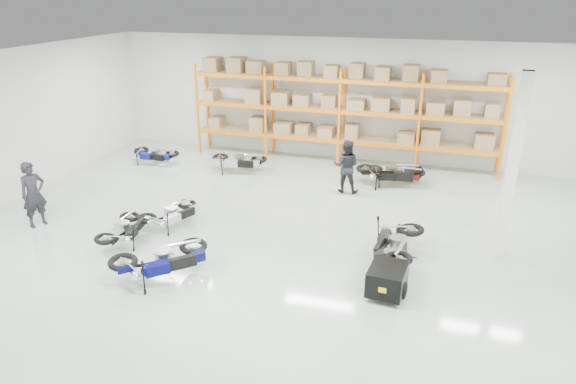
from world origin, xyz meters
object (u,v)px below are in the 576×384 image
(person_back, at_px, (346,166))
(person_left, at_px, (34,194))
(trailer, at_px, (387,279))
(moto_back_c, at_px, (391,168))
(moto_silver_left, at_px, (171,210))
(moto_touring_right, at_px, (395,238))
(moto_blue_centre, at_px, (162,254))
(moto_black_far_left, at_px, (125,225))
(moto_back_b, at_px, (238,158))
(moto_back_d, at_px, (395,170))
(moto_back_a, at_px, (153,151))

(person_back, bearing_deg, person_left, 31.15)
(trailer, distance_m, person_left, 9.74)
(moto_back_c, bearing_deg, moto_silver_left, 117.06)
(moto_back_c, bearing_deg, moto_touring_right, 172.00)
(moto_blue_centre, relative_size, moto_black_far_left, 1.23)
(moto_back_b, bearing_deg, moto_back_c, -95.18)
(moto_touring_right, relative_size, person_back, 1.12)
(moto_touring_right, height_order, moto_back_c, moto_touring_right)
(moto_back_b, xyz_separation_m, moto_back_c, (5.37, 0.20, 0.06))
(moto_back_d, bearing_deg, trailer, -177.93)
(moto_blue_centre, bearing_deg, moto_silver_left, -20.30)
(trailer, height_order, moto_back_c, moto_back_c)
(moto_back_a, bearing_deg, moto_back_b, -85.04)
(moto_blue_centre, xyz_separation_m, person_left, (-4.73, 1.49, 0.33))
(trailer, xyz_separation_m, moto_back_c, (-0.65, 6.70, 0.20))
(moto_black_far_left, distance_m, person_left, 2.96)
(moto_blue_centre, height_order, moto_touring_right, moto_blue_centre)
(moto_touring_right, distance_m, person_back, 4.55)
(moto_back_b, bearing_deg, person_back, -108.58)
(moto_back_a, distance_m, moto_back_c, 8.71)
(trailer, bearing_deg, moto_silver_left, 169.46)
(moto_back_c, bearing_deg, trailer, 170.27)
(moto_back_a, bearing_deg, moto_silver_left, -141.44)
(moto_back_a, xyz_separation_m, moto_back_d, (8.85, 0.36, 0.03))
(moto_silver_left, xyz_separation_m, moto_back_c, (5.43, 4.95, 0.10))
(moto_black_far_left, relative_size, person_left, 0.86)
(moto_back_d, bearing_deg, moto_back_a, 90.10)
(moto_silver_left, distance_m, moto_back_a, 5.69)
(moto_back_a, height_order, moto_back_c, moto_back_c)
(moto_back_b, height_order, person_left, person_left)
(moto_silver_left, bearing_deg, moto_back_a, -28.80)
(person_back, bearing_deg, moto_touring_right, 114.31)
(moto_back_b, bearing_deg, trailer, -144.52)
(moto_silver_left, xyz_separation_m, person_left, (-3.62, -0.99, 0.44))
(trailer, relative_size, moto_back_a, 1.01)
(trailer, distance_m, moto_back_a, 11.34)
(moto_touring_right, xyz_separation_m, moto_back_a, (-9.36, 4.80, -0.10))
(moto_back_c, xyz_separation_m, moto_back_d, (0.14, 0.06, -0.07))
(moto_silver_left, distance_m, moto_back_d, 7.49)
(moto_blue_centre, relative_size, trailer, 1.21)
(moto_touring_right, bearing_deg, moto_black_far_left, -165.15)
(moto_back_b, relative_size, moto_back_d, 1.02)
(moto_black_far_left, relative_size, trailer, 0.98)
(moto_black_far_left, xyz_separation_m, moto_touring_right, (6.78, 1.04, 0.11))
(moto_back_a, height_order, moto_back_d, moto_back_d)
(moto_silver_left, relative_size, moto_back_b, 0.93)
(moto_blue_centre, relative_size, moto_touring_right, 1.01)
(trailer, relative_size, person_left, 0.88)
(moto_touring_right, distance_m, moto_back_a, 10.52)
(moto_silver_left, height_order, moto_back_a, moto_back_a)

